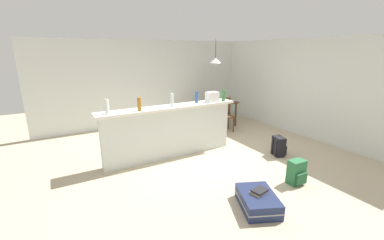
% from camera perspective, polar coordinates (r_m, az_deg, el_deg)
% --- Properties ---
extents(ground_plane, '(13.00, 13.00, 0.05)m').
position_cam_1_polar(ground_plane, '(5.38, 2.83, -8.64)').
color(ground_plane, '#BCAD8E').
extents(wall_back, '(6.60, 0.10, 2.50)m').
position_cam_1_polar(wall_back, '(7.71, -9.37, 8.43)').
color(wall_back, silver).
rests_on(wall_back, ground_plane).
extents(wall_right, '(0.10, 6.00, 2.50)m').
position_cam_1_polar(wall_right, '(7.28, 22.52, 7.05)').
color(wall_right, silver).
rests_on(wall_right, ground_plane).
extents(partition_half_wall, '(2.80, 0.20, 1.05)m').
position_cam_1_polar(partition_half_wall, '(5.21, -4.94, -3.00)').
color(partition_half_wall, silver).
rests_on(partition_half_wall, ground_plane).
extents(bar_countertop, '(2.96, 0.40, 0.05)m').
position_cam_1_polar(bar_countertop, '(5.06, -5.08, 2.90)').
color(bar_countertop, white).
rests_on(bar_countertop, partition_half_wall).
extents(bottle_white, '(0.07, 0.07, 0.27)m').
position_cam_1_polar(bottle_white, '(4.63, -18.95, 2.93)').
color(bottle_white, silver).
rests_on(bottle_white, bar_countertop).
extents(bottle_amber, '(0.07, 0.07, 0.25)m').
position_cam_1_polar(bottle_amber, '(4.73, -12.01, 3.58)').
color(bottle_amber, '#9E661E').
rests_on(bottle_amber, bar_countertop).
extents(bottle_clear, '(0.06, 0.06, 0.27)m').
position_cam_1_polar(bottle_clear, '(4.96, -4.61, 4.52)').
color(bottle_clear, silver).
rests_on(bottle_clear, bar_countertop).
extents(bottle_blue, '(0.07, 0.07, 0.24)m').
position_cam_1_polar(bottle_blue, '(5.37, 1.08, 5.28)').
color(bottle_blue, '#284C89').
rests_on(bottle_blue, bar_countertop).
extents(bottle_green, '(0.08, 0.08, 0.24)m').
position_cam_1_polar(bottle_green, '(5.60, 7.23, 5.58)').
color(bottle_green, '#2D6B38').
rests_on(bottle_green, bar_countertop).
extents(grocery_bag, '(0.26, 0.18, 0.22)m').
position_cam_1_polar(grocery_bag, '(5.47, 4.66, 5.30)').
color(grocery_bag, silver).
rests_on(grocery_bag, bar_countertop).
extents(dining_table, '(1.10, 0.80, 0.74)m').
position_cam_1_polar(dining_table, '(7.42, 5.50, 3.56)').
color(dining_table, '#4C331E').
rests_on(dining_table, ground_plane).
extents(dining_chair_near_partition, '(0.48, 0.48, 0.93)m').
position_cam_1_polar(dining_chair_near_partition, '(7.00, 7.59, 1.67)').
color(dining_chair_near_partition, '#4C331E').
rests_on(dining_chair_near_partition, ground_plane).
extents(dining_chair_far_side, '(0.46, 0.46, 0.93)m').
position_cam_1_polar(dining_chair_far_side, '(7.91, 4.09, 3.37)').
color(dining_chair_far_side, '#4C331E').
rests_on(dining_chair_far_side, ground_plane).
extents(pendant_lamp, '(0.34, 0.34, 0.69)m').
position_cam_1_polar(pendant_lamp, '(7.25, 5.39, 13.46)').
color(pendant_lamp, black).
extents(suitcase_flat_navy, '(0.73, 0.89, 0.22)m').
position_cam_1_polar(suitcase_flat_navy, '(3.85, 14.84, -17.47)').
color(suitcase_flat_navy, '#1E284C').
rests_on(suitcase_flat_navy, ground_plane).
extents(backpack_black, '(0.30, 0.32, 0.42)m').
position_cam_1_polar(backpack_black, '(5.67, 19.30, -5.77)').
color(backpack_black, black).
rests_on(backpack_black, ground_plane).
extents(backpack_green, '(0.29, 0.26, 0.42)m').
position_cam_1_polar(backpack_green, '(4.62, 22.89, -11.06)').
color(backpack_green, '#286B3D').
rests_on(backpack_green, ground_plane).
extents(book_stack, '(0.26, 0.20, 0.05)m').
position_cam_1_polar(book_stack, '(3.80, 15.15, -15.55)').
color(book_stack, tan).
rests_on(book_stack, suitcase_flat_navy).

